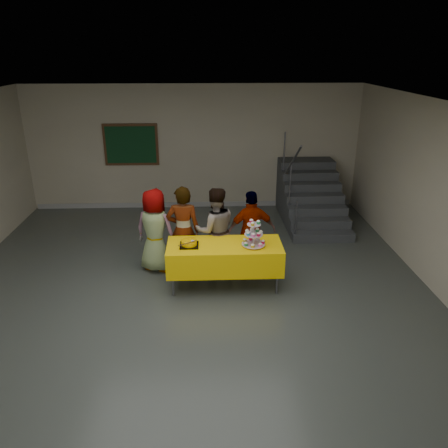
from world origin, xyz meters
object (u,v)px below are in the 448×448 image
object	(u,v)px
staircase	(309,197)
noticeboard	(131,145)
bear_cake	(189,242)
schoolchild_b	(183,231)
schoolchild_c	(215,230)
bake_table	(225,256)
schoolchild_a	(155,230)
cupcake_stand	(254,236)
schoolchild_d	(252,231)

from	to	relation	value
staircase	noticeboard	bearing A→B (deg)	168.77
bear_cake	noticeboard	world-z (taller)	noticeboard
schoolchild_b	schoolchild_c	distance (m)	0.56
schoolchild_b	bake_table	bearing A→B (deg)	145.29
schoolchild_a	schoolchild_b	size ratio (longest dim) A/B	0.94
bear_cake	staircase	xyz separation A→B (m)	(2.71, 3.21, -0.34)
cupcake_stand	staircase	size ratio (longest dim) A/B	0.19
cupcake_stand	bear_cake	bearing A→B (deg)	177.79
bake_table	bear_cake	distance (m)	0.64
bake_table	schoolchild_a	bearing A→B (deg)	150.73
bear_cake	bake_table	bearing A→B (deg)	2.61
bake_table	staircase	xyz separation A→B (m)	(2.13, 3.18, -0.07)
schoolchild_a	staircase	world-z (taller)	staircase
schoolchild_c	schoolchild_d	distance (m)	0.65
noticeboard	cupcake_stand	bearing A→B (deg)	-58.11
schoolchild_a	staircase	bearing A→B (deg)	-122.78
cupcake_stand	schoolchild_c	bearing A→B (deg)	132.42
bake_table	staircase	bearing A→B (deg)	56.19
schoolchild_a	noticeboard	bearing A→B (deg)	-55.12
schoolchild_c	bear_cake	bearing A→B (deg)	45.35
cupcake_stand	noticeboard	size ratio (longest dim) A/B	0.34
schoolchild_a	noticeboard	size ratio (longest dim) A/B	1.16
bear_cake	noticeboard	distance (m)	4.38
cupcake_stand	schoolchild_d	world-z (taller)	schoolchild_d
schoolchild_d	noticeboard	size ratio (longest dim) A/B	1.13
cupcake_stand	schoolchild_c	size ratio (longest dim) A/B	0.29
schoolchild_b	schoolchild_d	size ratio (longest dim) A/B	1.09
cupcake_stand	schoolchild_a	size ratio (longest dim) A/B	0.29
schoolchild_c	schoolchild_d	world-z (taller)	schoolchild_c
cupcake_stand	noticeboard	bearing A→B (deg)	121.89
schoolchild_d	noticeboard	distance (m)	4.36
schoolchild_b	schoolchild_d	xyz separation A→B (m)	(1.20, 0.09, -0.07)
schoolchild_b	schoolchild_c	bearing A→B (deg)	-170.38
cupcake_stand	schoolchild_b	size ratio (longest dim) A/B	0.28
bear_cake	schoolchild_c	world-z (taller)	schoolchild_c
bake_table	noticeboard	size ratio (longest dim) A/B	1.45
bear_cake	schoolchild_b	xyz separation A→B (m)	(-0.12, 0.56, -0.03)
bake_table	schoolchild_b	distance (m)	0.91
cupcake_stand	bear_cake	world-z (taller)	cupcake_stand
bake_table	schoolchild_a	size ratio (longest dim) A/B	1.24
cupcake_stand	bear_cake	distance (m)	1.05
schoolchild_b	noticeboard	bearing A→B (deg)	-65.67
schoolchild_b	noticeboard	size ratio (longest dim) A/B	1.24
bake_table	schoolchild_c	size ratio (longest dim) A/B	1.21
schoolchild_c	schoolchild_d	size ratio (longest dim) A/B	1.05
bear_cake	schoolchild_a	bearing A→B (deg)	131.81
bear_cake	schoolchild_a	distance (m)	0.94
bear_cake	noticeboard	bearing A→B (deg)	110.36
bake_table	schoolchild_c	distance (m)	0.65
noticeboard	staircase	bearing A→B (deg)	-11.23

